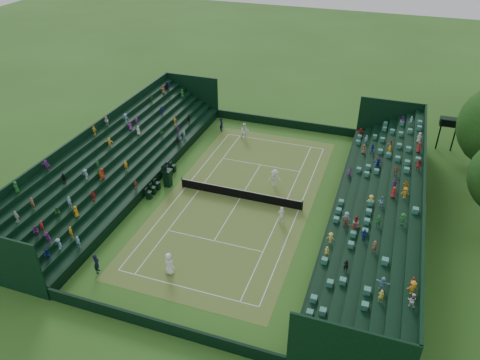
{
  "coord_description": "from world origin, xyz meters",
  "views": [
    {
      "loc": [
        11.53,
        -33.33,
        24.29
      ],
      "look_at": [
        0.0,
        0.0,
        2.0
      ],
      "focal_mm": 35.0,
      "sensor_mm": 36.0,
      "label": 1
    }
  ],
  "objects_px": {
    "umpire_chair": "(167,176)",
    "player_far_east": "(275,178)",
    "player_far_west": "(245,131)",
    "player_near_east": "(281,215)",
    "player_near_west": "(169,264)",
    "tennis_net": "(240,194)"
  },
  "relations": [
    {
      "from": "player_near_west",
      "to": "player_far_east",
      "type": "bearing_deg",
      "value": -86.26
    },
    {
      "from": "player_near_west",
      "to": "tennis_net",
      "type": "bearing_deg",
      "value": -78.86
    },
    {
      "from": "player_far_east",
      "to": "player_near_east",
      "type": "bearing_deg",
      "value": -89.25
    },
    {
      "from": "tennis_net",
      "to": "player_far_west",
      "type": "distance_m",
      "value": 11.82
    },
    {
      "from": "player_near_east",
      "to": "player_far_east",
      "type": "relative_size",
      "value": 0.91
    },
    {
      "from": "umpire_chair",
      "to": "player_near_west",
      "type": "xyz_separation_m",
      "value": [
        5.47,
        -10.67,
        -0.18
      ]
    },
    {
      "from": "player_near_west",
      "to": "player_near_east",
      "type": "distance_m",
      "value": 10.6
    },
    {
      "from": "tennis_net",
      "to": "player_near_east",
      "type": "bearing_deg",
      "value": -26.93
    },
    {
      "from": "umpire_chair",
      "to": "player_near_west",
      "type": "bearing_deg",
      "value": -62.84
    },
    {
      "from": "umpire_chair",
      "to": "player_far_east",
      "type": "height_order",
      "value": "umpire_chair"
    },
    {
      "from": "player_far_west",
      "to": "player_near_east",
      "type": "bearing_deg",
      "value": -79.87
    },
    {
      "from": "tennis_net",
      "to": "umpire_chair",
      "type": "relative_size",
      "value": 4.52
    },
    {
      "from": "player_near_west",
      "to": "player_far_west",
      "type": "bearing_deg",
      "value": -65.67
    },
    {
      "from": "umpire_chair",
      "to": "player_near_east",
      "type": "xyz_separation_m",
      "value": [
        11.65,
        -2.05,
        -0.3
      ]
    },
    {
      "from": "player_near_east",
      "to": "player_near_west",
      "type": "bearing_deg",
      "value": 31.37
    },
    {
      "from": "player_near_east",
      "to": "tennis_net",
      "type": "bearing_deg",
      "value": -49.92
    },
    {
      "from": "umpire_chair",
      "to": "player_far_east",
      "type": "bearing_deg",
      "value": 19.08
    },
    {
      "from": "tennis_net",
      "to": "player_far_east",
      "type": "height_order",
      "value": "player_far_east"
    },
    {
      "from": "umpire_chair",
      "to": "player_near_west",
      "type": "distance_m",
      "value": 11.99
    },
    {
      "from": "player_near_west",
      "to": "player_far_west",
      "type": "distance_m",
      "value": 22.27
    },
    {
      "from": "umpire_chair",
      "to": "player_far_east",
      "type": "xyz_separation_m",
      "value": [
        9.57,
        3.31,
        -0.22
      ]
    },
    {
      "from": "player_far_west",
      "to": "umpire_chair",
      "type": "bearing_deg",
      "value": -128.14
    }
  ]
}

